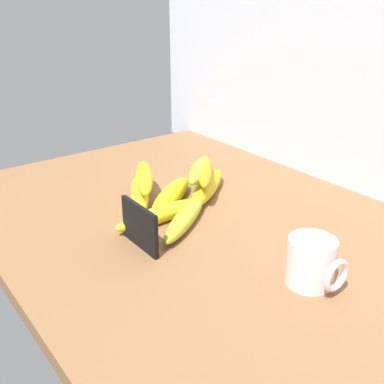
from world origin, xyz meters
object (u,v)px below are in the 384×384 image
Objects in this scene: chalkboard_sign at (140,228)px; banana_0 at (170,196)px; banana_5 at (205,171)px; banana_2 at (207,187)px; banana_3 at (140,194)px; banana_1 at (160,214)px; coffee_mug at (312,262)px; banana_6 at (199,171)px; banana_7 at (144,178)px; banana_4 at (185,218)px.

chalkboard_sign reaches higher than banana_0.
banana_2 is at bearing 1.59° from banana_5.
banana_0 reaches higher than banana_3.
banana_0 reaches higher than banana_1.
coffee_mug is at bearing -12.49° from banana_5.
banana_0 is at bearing -88.83° from banana_6.
banana_6 is at bearing 117.09° from chalkboard_sign.
banana_0 is at bearing -92.45° from banana_5.
chalkboard_sign is 19.58cm from banana_7.
banana_7 is at bearing -111.98° from banana_6.
coffee_mug is 37.57cm from banana_0.
banana_0 is 0.92× the size of banana_2.
banana_6 is (-0.17, 8.20, 3.96)cm from banana_0.
banana_1 is at bearing -15.12° from banana_7.
chalkboard_sign reaches higher than coffee_mug.
banana_3 is (-5.29, -4.35, -0.19)cm from banana_0.
banana_5 is at bearing 87.55° from banana_0.
chalkboard_sign is 0.72× the size of banana_6.
banana_1 is 1.00× the size of banana_2.
banana_2 is 0.99× the size of banana_4.
banana_3 is 15.47cm from banana_5.
banana_4 is 1.34× the size of banana_6.
banana_1 is at bearing -146.56° from banana_4.
banana_3 is 14.17cm from banana_6.
banana_2 is (-10.15, 23.75, -1.76)cm from chalkboard_sign.
banana_5 is (5.70, 13.82, 3.96)cm from banana_3.
chalkboard_sign is 0.57× the size of banana_3.
banana_2 is (1.17, 9.50, -0.04)cm from banana_0.
banana_6 reaches higher than banana_5.
chalkboard_sign is at bearing -34.13° from banana_7.
coffee_mug is 0.50× the size of banana_5.
banana_2 is at bearing 113.14° from chalkboard_sign.
banana_5 is (-9.53, 12.66, 4.08)cm from banana_4.
chalkboard_sign is 0.58× the size of banana_0.
chalkboard_sign is 0.60× the size of banana_5.
banana_0 is 9.11cm from banana_6.
banana_4 is at bearing 0.49° from banana_7.
banana_7 reaches higher than banana_1.
banana_2 is at bearing 64.97° from banana_7.
banana_2 is (-4.35, 15.60, 0.32)cm from banana_1.
banana_7 is (0.48, 1.03, 3.79)cm from banana_3.
coffee_mug is at bearing -12.78° from banana_2.
chalkboard_sign is 11.33cm from banana_4.
banana_7 is at bearing -179.51° from banana_4.
banana_5 is at bearing 167.51° from coffee_mug.
banana_1 is at bearing 125.45° from chalkboard_sign.
chalkboard_sign is 19.43cm from banana_3.
banana_5 reaches higher than banana_2.
banana_3 is (-42.80, -5.60, -1.95)cm from coffee_mug.
banana_4 is (15.23, 1.16, -0.12)cm from banana_3.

